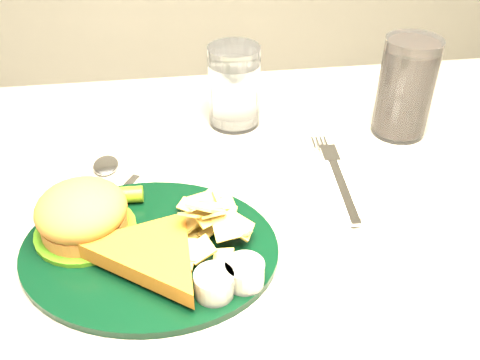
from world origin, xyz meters
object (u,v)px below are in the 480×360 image
object	(u,v)px
water_glass	(234,86)
fork_napkin	(341,186)
cola_glass	(406,88)
dinner_plate	(148,230)

from	to	relation	value
water_glass	fork_napkin	bearing A→B (deg)	-59.44
water_glass	cola_glass	bearing A→B (deg)	-14.48
water_glass	fork_napkin	world-z (taller)	water_glass
fork_napkin	water_glass	bearing A→B (deg)	124.49
dinner_plate	cola_glass	distance (m)	0.44
dinner_plate	fork_napkin	size ratio (longest dim) A/B	1.65
water_glass	cola_glass	distance (m)	0.25
cola_glass	dinner_plate	bearing A→B (deg)	-150.43
cola_glass	water_glass	bearing A→B (deg)	165.52
water_glass	cola_glass	world-z (taller)	cola_glass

